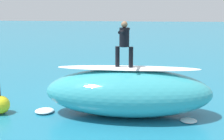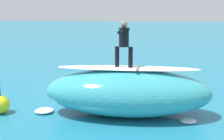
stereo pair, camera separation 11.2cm
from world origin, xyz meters
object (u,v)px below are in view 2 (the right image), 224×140
Objects in this scene: surfer_riding at (124,41)px; surfer_paddling at (104,86)px; buoy_marker at (1,104)px; surfboard_riding at (124,68)px; surfboard_paddling at (103,90)px.

surfer_riding is 1.07× the size of surfer_paddling.
buoy_marker is at bearing -25.78° from surfer_paddling.
surfer_paddling is 5.22m from buoy_marker.
surfboard_riding is 5.02m from buoy_marker.
buoy_marker is at bearing 12.89° from surfer_riding.
surfer_paddling is at bearing 180.00° from surfboard_paddling.
surfer_riding is at bearing 38.11° from surfboard_paddling.
surfer_riding reaches higher than surfboard_riding.
surfer_paddling is at bearing -133.87° from buoy_marker.
buoy_marker is at bearing -26.38° from surfboard_paddling.
surfer_riding reaches higher than surfer_paddling.
surfer_riding is (0.00, 0.00, 1.03)m from surfboard_riding.
surfboard_paddling is 0.21m from surfer_paddling.
surfboard_riding reaches higher than surfboard_paddling.
surfboard_riding is 1.03× the size of surfboard_paddling.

